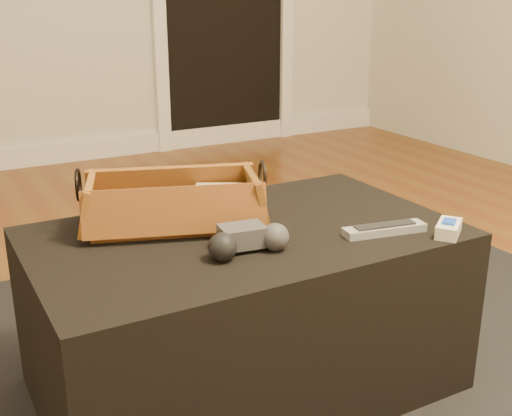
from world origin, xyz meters
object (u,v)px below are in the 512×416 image
tv_remote (165,218)px  game_controller (247,239)px  silver_remote (385,229)px  ottoman (245,310)px  wicker_basket (174,205)px  cream_gadget (449,228)px

tv_remote → game_controller: size_ratio=1.21×
tv_remote → silver_remote: (0.44, -0.28, -0.02)m
ottoman → wicker_basket: wicker_basket is taller
silver_remote → ottoman: bearing=148.1°
tv_remote → game_controller: game_controller is taller
cream_gadget → wicker_basket: bearing=145.5°
tv_remote → cream_gadget: (0.56, -0.36, -0.01)m
tv_remote → game_controller: (0.10, -0.23, 0.00)m
tv_remote → cream_gadget: size_ratio=2.16×
silver_remote → cream_gadget: cream_gadget is taller
wicker_basket → ottoman: bearing=-41.1°
ottoman → tv_remote: 0.30m
silver_remote → tv_remote: bearing=147.3°
game_controller → silver_remote: game_controller is taller
ottoman → cream_gadget: cream_gadget is taller
wicker_basket → cream_gadget: wicker_basket is taller
ottoman → tv_remote: bearing=146.0°
silver_remote → cream_gadget: bearing=-32.5°
tv_remote → cream_gadget: bearing=-19.8°
ottoman → game_controller: 0.28m
wicker_basket → cream_gadget: 0.65m
silver_remote → game_controller: bearing=171.0°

